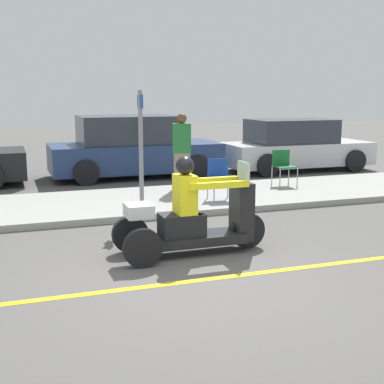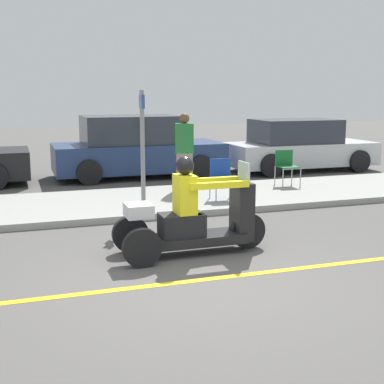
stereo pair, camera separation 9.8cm
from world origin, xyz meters
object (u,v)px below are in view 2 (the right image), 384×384
Objects in this scene: parked_car_lot_left at (136,148)px; parked_car_lot_far at (299,147)px; motorcycle_trike at (193,220)px; folding_chair_curbside at (286,164)px; folding_chair_set_back at (222,175)px; spectator_by_tree at (184,153)px; street_sign at (143,147)px.

parked_car_lot_left is 1.05× the size of parked_car_lot_far.
motorcycle_trike is at bearing -129.41° from parked_car_lot_far.
folding_chair_set_back is at bearing -152.87° from folding_chair_curbside.
motorcycle_trike is 8.77m from parked_car_lot_far.
parked_car_lot_left is (0.79, 7.17, 0.28)m from motorcycle_trike.
spectator_by_tree is 2.08× the size of folding_chair_set_back.
folding_chair_set_back is 5.43m from parked_car_lot_far.
spectator_by_tree is 2.40m from street_sign.
folding_chair_set_back is at bearing -136.26° from parked_car_lot_far.
parked_car_lot_left is at bearing 78.83° from street_sign.
folding_chair_curbside is at bearing 47.84° from motorcycle_trike.
folding_chair_set_back is at bearing -78.38° from parked_car_lot_left.
parked_car_lot_left is 4.80m from parked_car_lot_far.
motorcycle_trike is 7.22m from parked_car_lot_left.
parked_car_lot_left is at bearing 83.74° from motorcycle_trike.
parked_car_lot_far is at bearing 43.74° from folding_chair_set_back.
folding_chair_curbside is (3.68, 4.06, 0.13)m from motorcycle_trike.
parked_car_lot_left is at bearing 175.21° from parked_car_lot_far.
motorcycle_trike is 2.51m from street_sign.
spectator_by_tree is 0.38× the size of parked_car_lot_left.
parked_car_lot_left is at bearing 98.97° from spectator_by_tree.
street_sign is at bearing -126.31° from spectator_by_tree.
folding_chair_curbside is at bearing 23.80° from street_sign.
spectator_by_tree is at bearing 73.80° from motorcycle_trike.
spectator_by_tree is at bearing 53.69° from street_sign.
spectator_by_tree is 2.46m from folding_chair_curbside.
street_sign is (-1.41, -1.91, 0.38)m from spectator_by_tree.
street_sign reaches higher than folding_chair_curbside.
parked_car_lot_left is at bearing 132.85° from folding_chair_curbside.
motorcycle_trike is 1.01× the size of street_sign.
spectator_by_tree is at bearing -81.03° from parked_car_lot_left.
parked_car_lot_far is (5.57, 6.77, 0.21)m from motorcycle_trike.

